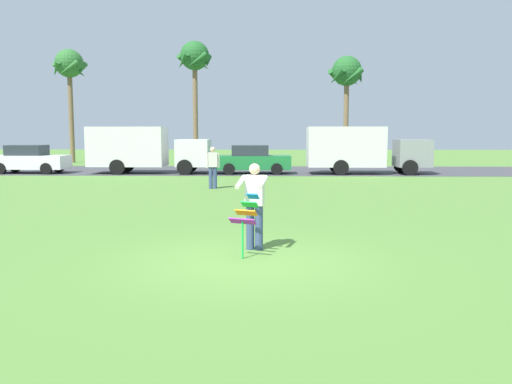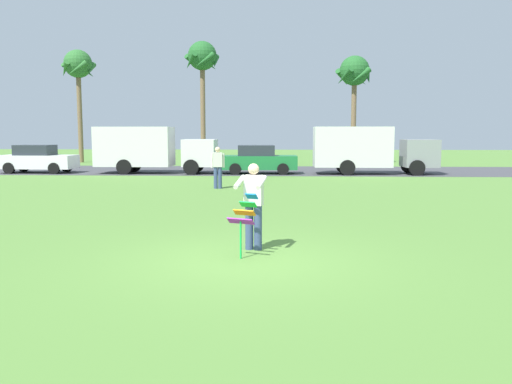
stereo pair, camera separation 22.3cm
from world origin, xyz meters
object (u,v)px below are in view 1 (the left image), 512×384
Objects in this scene: palm_tree_right_near at (195,61)px; parked_car_white at (29,160)px; parked_truck_white_box at (142,148)px; person_walker_near at (213,166)px; parked_car_green at (252,160)px; palm_tree_centre_far at (347,75)px; parked_truck_grey_van at (360,149)px; kite_held at (246,215)px; palm_tree_left_near at (69,68)px; person_kite_flyer at (254,203)px.

parked_car_white is at bearing -130.10° from palm_tree_right_near.
parked_truck_white_box reaches higher than person_walker_near.
parked_car_green is 12.28m from palm_tree_centre_far.
parked_truck_grey_van is at bearing -42.44° from palm_tree_right_near.
person_walker_near reaches higher than parked_car_white.
parked_car_white is 6.50m from parked_truck_white_box.
person_walker_near is (11.29, -7.83, 0.16)m from parked_car_white.
parked_truck_white_box is at bearing -144.81° from palm_tree_centre_far.
palm_tree_right_near is (8.11, 9.63, 6.68)m from parked_car_white.
palm_tree_right_near reaches higher than kite_held.
palm_tree_centre_far is at bearing -3.97° from palm_tree_right_near.
parked_truck_grey_van is 0.87× the size of palm_tree_centre_far.
parked_truck_white_box is (-6.76, 19.82, 0.61)m from kite_held.
palm_tree_right_near is (9.56, -0.83, 0.38)m from palm_tree_left_near.
parked_truck_grey_van is (12.17, 0.00, 0.00)m from parked_truck_white_box.
palm_tree_centre_far reaches higher than parked_truck_white_box.
palm_tree_centre_far is (5.68, 28.10, 5.38)m from person_kite_flyer.
person_kite_flyer is 0.63m from kite_held.
parked_car_white is 0.48× the size of palm_tree_right_near.
palm_tree_centre_far is (10.94, -0.76, -1.12)m from palm_tree_right_near.
palm_tree_centre_far is (5.82, 28.70, 5.53)m from kite_held.
palm_tree_left_near is 20.58m from palm_tree_centre_far.
parked_car_white is at bearing -82.07° from palm_tree_left_near.
palm_tree_centre_far is at bearing 87.36° from parked_truck_grey_van.
palm_tree_right_near is (-5.26, 28.85, 6.50)m from person_kite_flyer.
parked_car_green is 12.56m from palm_tree_right_near.
palm_tree_right_near reaches higher than parked_truck_white_box.
person_kite_flyer is 0.23× the size of palm_tree_centre_far.
kite_held is at bearing -88.29° from parked_car_green.
person_kite_flyer is 29.16m from palm_tree_centre_far.
parked_truck_grey_van reaches higher than parked_car_green.
parked_car_green is at bearing 80.20° from person_walker_near.
kite_held is 0.13× the size of palm_tree_right_near.
person_kite_flyer is 1.00× the size of person_walker_near.
parked_truck_grey_van reaches higher than person_kite_flyer.
parked_car_green is 18.65m from palm_tree_left_near.
parked_car_white is 14.25m from palm_tree_right_near.
parked_car_white is at bearing 179.99° from parked_truck_white_box.
parked_car_white is 0.63× the size of parked_truck_white_box.
palm_tree_left_near is at bearing 97.93° from parked_car_white.
person_walker_near is (-1.95, 11.99, 0.13)m from kite_held.
palm_tree_right_near is at bearing 80.34° from parked_truck_white_box.
palm_tree_left_near reaches higher than parked_truck_white_box.
parked_car_green is 0.48× the size of palm_tree_right_near.
parked_car_green is 2.46× the size of person_walker_near.
parked_truck_grey_van is 0.79× the size of palm_tree_left_near.
parked_truck_white_box is 16.16m from palm_tree_centre_far.
person_walker_near is at bearing -114.93° from palm_tree_centre_far.
palm_tree_left_near is (-1.46, 10.46, 6.30)m from parked_car_white.
person_walker_near is at bearing -99.80° from parked_car_green.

